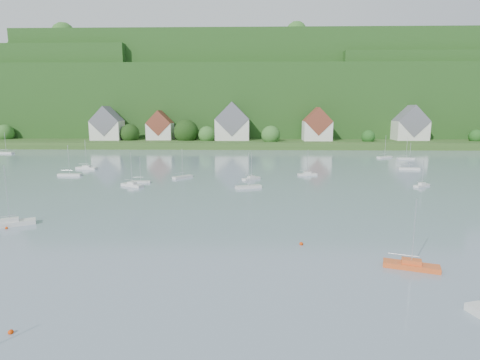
% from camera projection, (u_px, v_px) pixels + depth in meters
% --- Properties ---
extents(far_shore_strip, '(600.00, 60.00, 3.00)m').
position_uv_depth(far_shore_strip, '(224.00, 141.00, 199.95)').
color(far_shore_strip, '#2C501E').
rests_on(far_shore_strip, ground).
extents(forested_ridge, '(620.00, 181.22, 69.89)m').
position_uv_depth(forested_ridge, '(231.00, 101.00, 263.54)').
color(forested_ridge, '#1B3D13').
rests_on(forested_ridge, ground).
extents(village_building_0, '(14.00, 10.40, 16.00)m').
position_uv_depth(village_building_0, '(107.00, 126.00, 187.19)').
color(village_building_0, silver).
rests_on(village_building_0, far_shore_strip).
extents(village_building_1, '(12.00, 9.36, 14.00)m').
position_uv_depth(village_building_1, '(160.00, 128.00, 188.63)').
color(village_building_1, silver).
rests_on(village_building_1, far_shore_strip).
extents(village_building_2, '(16.00, 11.44, 18.00)m').
position_uv_depth(village_building_2, '(232.00, 125.00, 186.44)').
color(village_building_2, silver).
rests_on(village_building_2, far_shore_strip).
extents(village_building_3, '(13.00, 10.40, 15.50)m').
position_uv_depth(village_building_3, '(317.00, 127.00, 183.56)').
color(village_building_3, silver).
rests_on(village_building_3, far_shore_strip).
extents(village_building_4, '(15.00, 10.40, 16.50)m').
position_uv_depth(village_building_4, '(410.00, 126.00, 186.26)').
color(village_building_4, silver).
rests_on(village_building_4, far_shore_strip).
extents(near_sailboat_5, '(6.17, 3.54, 8.04)m').
position_uv_depth(near_sailboat_5, '(411.00, 265.00, 43.83)').
color(near_sailboat_5, '#D75523').
rests_on(near_sailboat_5, ground).
extents(near_sailboat_6, '(7.04, 5.13, 9.42)m').
position_uv_depth(near_sailboat_6, '(10.00, 223.00, 59.85)').
color(near_sailboat_6, silver).
rests_on(near_sailboat_6, ground).
extents(mooring_buoy_0, '(0.43, 0.43, 0.43)m').
position_uv_depth(mooring_buoy_0, '(11.00, 333.00, 31.22)').
color(mooring_buoy_0, '#D83702').
rests_on(mooring_buoy_0, ground).
extents(mooring_buoy_2, '(0.50, 0.50, 0.50)m').
position_uv_depth(mooring_buoy_2, '(301.00, 245.00, 51.56)').
color(mooring_buoy_2, '#D83702').
rests_on(mooring_buoy_2, ground).
extents(mooring_buoy_3, '(0.41, 0.41, 0.41)m').
position_uv_depth(mooring_buoy_3, '(7.00, 229.00, 58.48)').
color(mooring_buoy_3, '#D83702').
rests_on(mooring_buoy_3, ground).
extents(far_sailboat_cluster, '(197.40, 70.46, 8.71)m').
position_uv_depth(far_sailboat_cluster, '(255.00, 168.00, 116.56)').
color(far_sailboat_cluster, silver).
rests_on(far_sailboat_cluster, ground).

